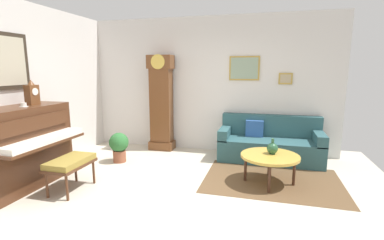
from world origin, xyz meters
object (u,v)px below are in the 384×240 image
(potted_plant, at_px, (119,145))
(teacup, at_px, (24,105))
(coffee_table, at_px, (270,157))
(green_jug, at_px, (272,148))
(piano, at_px, (23,147))
(couch, at_px, (269,144))
(piano_bench, at_px, (70,163))
(mantel_clock, at_px, (32,93))
(grandfather_clock, at_px, (161,105))

(potted_plant, bearing_deg, teacup, -118.22)
(coffee_table, distance_m, green_jug, 0.14)
(coffee_table, distance_m, potted_plant, 2.76)
(piano, relative_size, couch, 0.76)
(couch, bearing_deg, piano_bench, -141.42)
(piano, relative_size, mantel_clock, 3.79)
(couch, distance_m, green_jug, 1.15)
(piano, bearing_deg, grandfather_clock, 62.02)
(grandfather_clock, xyz_separation_m, teacup, (-1.19, -2.36, 0.26))
(couch, relative_size, mantel_clock, 5.00)
(teacup, bearing_deg, coffee_table, 16.52)
(piano_bench, xyz_separation_m, grandfather_clock, (0.49, 2.35, 0.56))
(grandfather_clock, distance_m, coffee_table, 2.69)
(green_jug, bearing_deg, coffee_table, -114.10)
(potted_plant, bearing_deg, grandfather_clock, 65.35)
(teacup, xyz_separation_m, green_jug, (3.49, 1.10, -0.68))
(couch, distance_m, teacup, 4.21)
(potted_plant, bearing_deg, green_jug, -5.10)
(grandfather_clock, height_order, coffee_table, grandfather_clock)
(piano, xyz_separation_m, potted_plant, (0.80, 1.36, -0.28))
(coffee_table, bearing_deg, teacup, -163.48)
(grandfather_clock, height_order, potted_plant, grandfather_clock)
(couch, xyz_separation_m, green_jug, (0.03, -1.13, 0.22))
(piano_bench, xyz_separation_m, green_jug, (2.79, 1.08, 0.13))
(piano_bench, height_order, potted_plant, potted_plant)
(green_jug, bearing_deg, piano_bench, -158.89)
(coffee_table, distance_m, teacup, 3.69)
(coffee_table, bearing_deg, piano_bench, -159.94)
(couch, height_order, potted_plant, couch)
(piano, xyz_separation_m, couch, (3.54, 2.24, -0.29))
(piano_bench, relative_size, green_jug, 2.92)
(teacup, bearing_deg, green_jug, 17.44)
(grandfather_clock, distance_m, mantel_clock, 2.50)
(piano, height_order, couch, piano)
(couch, xyz_separation_m, potted_plant, (-2.74, -0.88, 0.01))
(piano_bench, distance_m, grandfather_clock, 2.46)
(piano, distance_m, teacup, 0.62)
(piano, bearing_deg, piano_bench, 2.98)
(green_jug, distance_m, potted_plant, 2.79)
(teacup, relative_size, green_jug, 0.48)
(teacup, bearing_deg, mantel_clock, 107.31)
(coffee_table, distance_m, mantel_clock, 3.74)
(teacup, xyz_separation_m, potted_plant, (0.72, 1.34, -0.90))
(couch, bearing_deg, coffee_table, -90.12)
(green_jug, bearing_deg, couch, 91.47)
(potted_plant, bearing_deg, piano, -120.35)
(piano, distance_m, grandfather_clock, 2.73)
(coffee_table, bearing_deg, green_jug, 65.90)
(piano_bench, xyz_separation_m, couch, (2.76, 2.20, -0.09))
(couch, xyz_separation_m, coffee_table, (-0.00, -1.20, 0.11))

